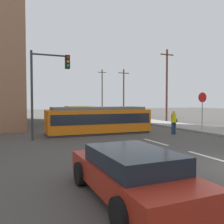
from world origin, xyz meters
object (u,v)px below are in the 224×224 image
(stop_sign, at_px, (202,103))
(utility_pole_far, at_px, (124,92))
(pedestrian_crossing, at_px, (174,121))
(utility_pole_mid, at_px, (167,84))
(traffic_light_mast, at_px, (47,79))
(utility_pole_distant, at_px, (102,90))
(city_bus, at_px, (80,114))
(streetcar_tram, at_px, (98,120))
(parked_sedan_near, at_px, (131,172))

(stop_sign, xyz_separation_m, utility_pole_far, (2.80, 19.87, 1.68))
(pedestrian_crossing, xyz_separation_m, utility_pole_mid, (6.34, 9.76, 3.46))
(pedestrian_crossing, distance_m, traffic_light_mast, 9.07)
(traffic_light_mast, height_order, utility_pole_far, utility_pole_far)
(utility_pole_mid, height_order, utility_pole_distant, utility_pole_distant)
(utility_pole_distant, bearing_deg, city_bus, -115.96)
(city_bus, xyz_separation_m, utility_pole_mid, (10.24, -1.03, 3.37))
(stop_sign, relative_size, utility_pole_distant, 0.32)
(streetcar_tram, bearing_deg, city_bus, 83.82)
(utility_pole_distant, bearing_deg, utility_pole_far, -93.93)
(utility_pole_far, bearing_deg, utility_pole_distant, 86.07)
(city_bus, distance_m, utility_pole_far, 13.69)
(city_bus, xyz_separation_m, pedestrian_crossing, (3.90, -10.79, -0.09))
(pedestrian_crossing, relative_size, utility_pole_mid, 0.20)
(utility_pole_mid, bearing_deg, utility_pole_distant, 89.63)
(parked_sedan_near, distance_m, traffic_light_mast, 10.34)
(utility_pole_far, bearing_deg, city_bus, -135.58)
(city_bus, xyz_separation_m, parked_sedan_near, (-4.06, -19.63, -0.41))
(city_bus, height_order, pedestrian_crossing, city_bus)
(streetcar_tram, xyz_separation_m, utility_pole_mid, (11.14, 7.23, 3.41))
(stop_sign, xyz_separation_m, utility_pole_mid, (3.48, 9.46, 2.21))
(streetcar_tram, relative_size, pedestrian_crossing, 4.44)
(stop_sign, xyz_separation_m, traffic_light_mast, (-11.45, 0.71, 1.49))
(parked_sedan_near, height_order, stop_sign, stop_sign)
(stop_sign, bearing_deg, city_bus, 122.80)
(parked_sedan_near, bearing_deg, traffic_light_mast, 93.65)
(pedestrian_crossing, bearing_deg, streetcar_tram, 152.21)
(pedestrian_crossing, relative_size, traffic_light_mast, 0.31)
(stop_sign, height_order, utility_pole_far, utility_pole_far)
(streetcar_tram, relative_size, parked_sedan_near, 1.69)
(stop_sign, distance_m, utility_pole_mid, 10.32)
(utility_pole_distant, bearing_deg, traffic_light_mast, -115.86)
(utility_pole_far, distance_m, utility_pole_distant, 12.01)
(city_bus, bearing_deg, utility_pole_far, 44.42)
(pedestrian_crossing, distance_m, parked_sedan_near, 11.90)
(utility_pole_far, relative_size, utility_pole_distant, 0.83)
(city_bus, height_order, parked_sedan_near, city_bus)
(pedestrian_crossing, height_order, stop_sign, stop_sign)
(pedestrian_crossing, height_order, traffic_light_mast, traffic_light_mast)
(traffic_light_mast, xyz_separation_m, utility_pole_mid, (14.93, 8.75, 0.72))
(parked_sedan_near, bearing_deg, utility_pole_mid, 52.44)
(traffic_light_mast, bearing_deg, utility_pole_distant, 64.14)
(city_bus, distance_m, pedestrian_crossing, 11.47)
(parked_sedan_near, distance_m, utility_pole_mid, 23.77)
(traffic_light_mast, height_order, utility_pole_distant, utility_pole_distant)
(traffic_light_mast, bearing_deg, stop_sign, -3.57)
(city_bus, relative_size, traffic_light_mast, 0.96)
(city_bus, height_order, utility_pole_distant, utility_pole_distant)
(parked_sedan_near, height_order, traffic_light_mast, traffic_light_mast)
(parked_sedan_near, distance_m, utility_pole_far, 32.21)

